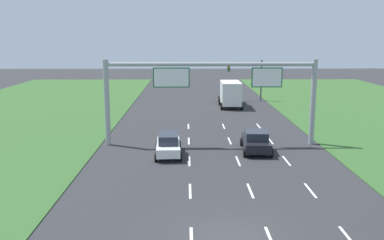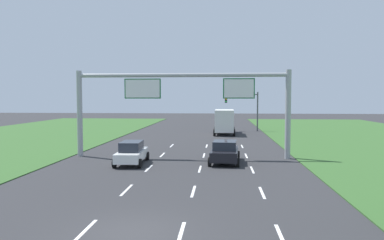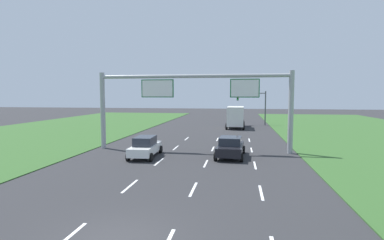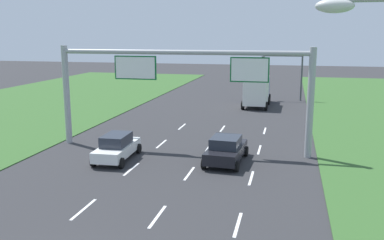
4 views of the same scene
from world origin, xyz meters
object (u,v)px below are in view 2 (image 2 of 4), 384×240
object	(u,v)px
car_near_red	(225,152)
traffic_light_mast	(244,104)
box_truck	(224,121)
sign_gantry	(182,97)
car_lead_silver	(132,153)

from	to	relation	value
car_near_red	traffic_light_mast	world-z (taller)	traffic_light_mast
box_truck	sign_gantry	xyz separation A→B (m)	(-3.53, -19.50, 3.14)
car_near_red	sign_gantry	bearing A→B (deg)	149.69
sign_gantry	traffic_light_mast	bearing A→B (deg)	75.27
car_lead_silver	traffic_light_mast	xyz separation A→B (m)	(9.74, 27.39, 3.04)
car_near_red	sign_gantry	world-z (taller)	sign_gantry
box_truck	car_near_red	bearing A→B (deg)	-89.61
car_lead_silver	car_near_red	bearing A→B (deg)	6.11
car_lead_silver	box_truck	xyz separation A→B (m)	(6.92, 22.72, 0.91)
car_lead_silver	sign_gantry	xyz separation A→B (m)	(3.39, 3.22, 4.05)
box_truck	sign_gantry	bearing A→B (deg)	-99.45
box_truck	sign_gantry	world-z (taller)	sign_gantry
car_near_red	traffic_light_mast	bearing A→B (deg)	86.79
box_truck	sign_gantry	distance (m)	20.07
car_near_red	traffic_light_mast	xyz separation A→B (m)	(2.98, 26.40, 3.05)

